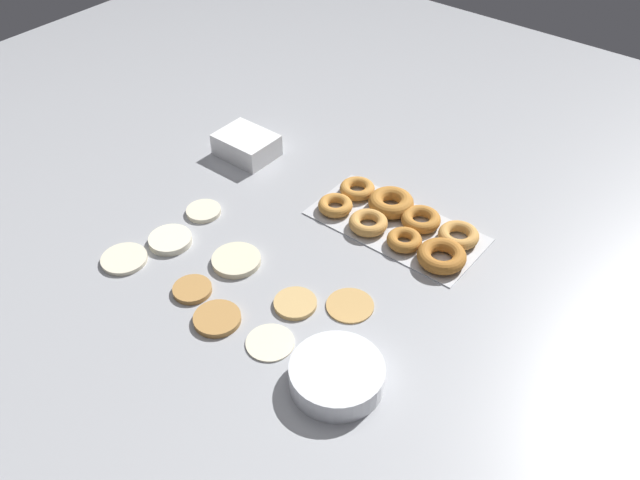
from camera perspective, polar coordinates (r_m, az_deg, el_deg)
ground_plane at (r=1.55m, az=-3.84°, el=-1.05°), size 3.00×3.00×0.00m
pancake_0 at (r=1.48m, az=-10.70°, el=-4.11°), size 0.08×0.08×0.01m
pancake_1 at (r=1.36m, az=-4.23°, el=-8.56°), size 0.10×0.10×0.01m
pancake_2 at (r=1.53m, az=-7.07°, el=-1.70°), size 0.11×0.11×0.01m
pancake_3 at (r=1.43m, az=-2.10°, el=-5.35°), size 0.09×0.09×0.01m
pancake_4 at (r=1.61m, az=-12.49°, el=0.00°), size 0.10×0.10×0.02m
pancake_5 at (r=1.59m, az=-16.16°, el=-1.55°), size 0.10×0.10×0.01m
pancake_6 at (r=1.68m, az=-9.68°, el=2.48°), size 0.08×0.08×0.01m
pancake_7 at (r=1.43m, az=2.54°, el=-5.47°), size 0.10×0.10×0.01m
pancake_8 at (r=1.41m, az=-8.65°, el=-6.56°), size 0.10×0.10×0.01m
donut_tray at (r=1.62m, az=6.76°, el=1.50°), size 0.42×0.20×0.04m
batter_bowl at (r=1.28m, az=1.43°, el=-11.32°), size 0.18×0.18×0.05m
container_stack at (r=1.86m, az=-6.21°, el=7.96°), size 0.15×0.12×0.06m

